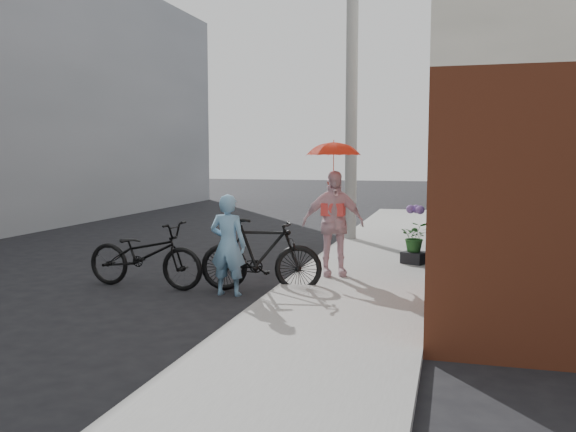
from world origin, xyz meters
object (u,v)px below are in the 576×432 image
at_px(bike_left, 145,255).
at_px(kimono_woman, 333,223).
at_px(officer, 228,245).
at_px(bike_right, 261,255).
at_px(utility_pole, 352,95).
at_px(planter, 415,257).

bearing_deg(bike_left, kimono_woman, -64.00).
relative_size(officer, bike_right, 0.81).
bearing_deg(bike_right, utility_pole, -13.89).
height_order(bike_left, kimono_woman, kimono_woman).
bearing_deg(officer, planter, -131.84).
distance_m(officer, bike_right, 0.58).
bearing_deg(bike_left, utility_pole, -19.54).
distance_m(utility_pole, officer, 6.47).
bearing_deg(kimono_woman, planter, 29.99).
xyz_separation_m(utility_pole, kimono_woman, (0.45, -4.46, -2.51)).
xyz_separation_m(utility_pole, bike_left, (-2.37, -5.64, -2.97)).
distance_m(utility_pole, kimono_woman, 5.14).
bearing_deg(kimono_woman, bike_left, -177.21).
bearing_deg(utility_pole, kimono_woman, -84.24).
xyz_separation_m(officer, bike_right, (0.40, 0.38, -0.20)).
relative_size(officer, planter, 3.82).
bearing_deg(planter, bike_left, -146.74).
relative_size(bike_left, bike_right, 1.07).
distance_m(bike_left, kimono_woman, 3.09).
distance_m(kimono_woman, planter, 2.09).
bearing_deg(utility_pole, bike_left, -112.80).
distance_m(officer, planter, 3.88).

